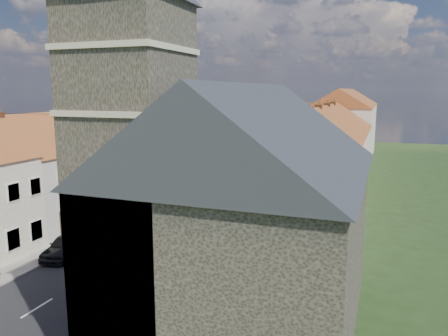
# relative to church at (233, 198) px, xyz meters

# --- Properties ---
(ground) EXTENTS (160.00, 160.00, 0.00)m
(ground) POSITION_rel_church_xyz_m (-9.36, -3.32, -5.88)
(ground) COLOR #26441D
(ground) RESTS_ON ground
(road) EXTENTS (7.00, 90.00, 0.02)m
(road) POSITION_rel_church_xyz_m (-9.36, 26.68, -5.87)
(road) COLOR black
(road) RESTS_ON ground
(pavement_left) EXTENTS (1.80, 90.00, 0.12)m
(pavement_left) POSITION_rel_church_xyz_m (-13.76, 26.68, -5.82)
(pavement_left) COLOR gray
(pavement_left) RESTS_ON ground
(pavement_right) EXTENTS (1.80, 90.00, 0.12)m
(pavement_right) POSITION_rel_church_xyz_m (-4.96, 26.68, -5.82)
(pavement_right) COLOR gray
(pavement_right) RESTS_ON ground
(church) EXTENTS (11.25, 14.25, 15.20)m
(church) POSITION_rel_church_xyz_m (0.00, 0.00, 0.00)
(church) COLOR black
(church) RESTS_ON ground
(cottage_r_tudor) EXTENTS (8.30, 5.20, 9.00)m
(cottage_r_tudor) POSITION_rel_church_xyz_m (-0.09, 9.37, -1.41)
(cottage_r_tudor) COLOR white
(cottage_r_tudor) RESTS_ON ground
(cottage_r_white_near) EXTENTS (8.30, 6.00, 9.00)m
(cottage_r_white_near) POSITION_rel_church_xyz_m (-0.06, 14.77, -1.40)
(cottage_r_white_near) COLOR silver
(cottage_r_white_near) RESTS_ON ground
(cottage_r_cream_mid) EXTENTS (8.30, 5.20, 9.00)m
(cottage_r_cream_mid) POSITION_rel_church_xyz_m (-0.06, 20.17, -1.40)
(cottage_r_cream_mid) COLOR silver
(cottage_r_cream_mid) RESTS_ON ground
(cottage_r_pink) EXTENTS (8.30, 6.00, 9.00)m
(cottage_r_pink) POSITION_rel_church_xyz_m (-0.06, 25.57, -1.40)
(cottage_r_pink) COLOR beige
(cottage_r_pink) RESTS_ON ground
(cottage_r_white_far) EXTENTS (8.30, 5.20, 9.00)m
(cottage_r_white_far) POSITION_rel_church_xyz_m (-0.06, 30.97, -1.40)
(cottage_r_white_far) COLOR beige
(cottage_r_white_far) RESTS_ON ground
(cottage_r_cream_far) EXTENTS (8.30, 6.00, 9.00)m
(cottage_r_cream_far) POSITION_rel_church_xyz_m (-0.06, 36.37, -1.40)
(cottage_r_cream_far) COLOR white
(cottage_r_cream_far) RESTS_ON ground
(cottage_l_white) EXTENTS (8.30, 6.90, 8.80)m
(cottage_l_white) POSITION_rel_church_xyz_m (-18.66, 8.62, -1.51)
(cottage_l_white) COLOR silver
(cottage_l_white) RESTS_ON ground
(cottage_l_brick_mid) EXTENTS (8.30, 5.70, 9.10)m
(cottage_l_brick_mid) POSITION_rel_church_xyz_m (-18.66, 14.72, -1.35)
(cottage_l_brick_mid) COLOR white
(cottage_l_brick_mid) RESTS_ON ground
(cottage_l_pink) EXTENTS (8.30, 6.30, 8.80)m
(cottage_l_pink) POSITION_rel_church_xyz_m (-18.66, 20.52, -1.51)
(cottage_l_pink) COLOR beige
(cottage_l_pink) RESTS_ON ground
(block_right_far) EXTENTS (8.30, 24.20, 10.50)m
(block_right_far) POSITION_rel_church_xyz_m (-0.06, 51.68, -0.58)
(block_right_far) COLOR white
(block_right_far) RESTS_ON ground
(block_left_far) EXTENTS (8.30, 24.20, 10.50)m
(block_left_far) POSITION_rel_church_xyz_m (-18.66, 46.68, -0.58)
(block_left_far) COLOR brown
(block_left_far) RESTS_ON ground
(lamppost) EXTENTS (0.88, 0.15, 6.00)m
(lamppost) POSITION_rel_church_xyz_m (-13.17, 16.68, -2.34)
(lamppost) COLOR black
(lamppost) RESTS_ON pavement_left
(car_near) EXTENTS (2.36, 4.44, 1.44)m
(car_near) POSITION_rel_church_xyz_m (-12.56, 4.65, -5.16)
(car_near) COLOR black
(car_near) RESTS_ON ground
(car_mid) EXTENTS (2.44, 4.53, 1.42)m
(car_mid) POSITION_rel_church_xyz_m (-10.86, 15.78, -5.17)
(car_mid) COLOR #A6A7AE
(car_mid) RESTS_ON ground
(car_distant) EXTENTS (2.67, 4.89, 1.30)m
(car_distant) POSITION_rel_church_xyz_m (-12.56, 53.32, -5.23)
(car_distant) COLOR #AFB2B7
(car_distant) RESTS_ON ground
(pedestrian_right) EXTENTS (0.98, 0.87, 1.67)m
(pedestrian_right) POSITION_rel_church_xyz_m (-4.61, 15.85, -4.92)
(pedestrian_right) COLOR black
(pedestrian_right) RESTS_ON pavement_right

